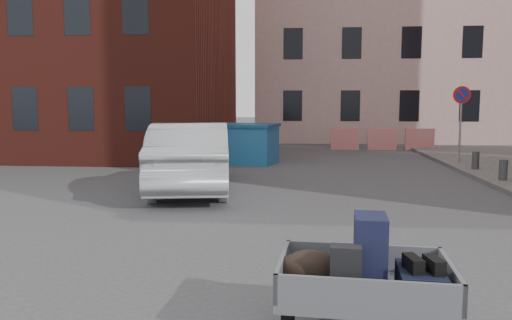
# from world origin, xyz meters

# --- Properties ---
(ground) EXTENTS (120.00, 120.00, 0.00)m
(ground) POSITION_xyz_m (0.00, 0.00, 0.00)
(ground) COLOR #38383A
(ground) RESTS_ON ground
(building_pink) EXTENTS (16.00, 8.00, 14.00)m
(building_pink) POSITION_xyz_m (6.00, 22.00, 7.00)
(building_pink) COLOR #BB9790
(building_pink) RESTS_ON ground
(no_parking_sign) EXTENTS (0.60, 0.09, 2.65)m
(no_parking_sign) POSITION_xyz_m (6.00, 9.48, 2.01)
(no_parking_sign) COLOR gray
(no_parking_sign) RESTS_ON sidewalk
(barriers) EXTENTS (4.70, 0.18, 1.00)m
(barriers) POSITION_xyz_m (4.20, 15.00, 0.50)
(barriers) COLOR red
(barriers) RESTS_ON ground
(trailer) EXTENTS (1.68, 1.86, 1.20)m
(trailer) POSITION_xyz_m (1.12, -3.79, 0.61)
(trailer) COLOR black
(trailer) RESTS_ON ground
(dumpster) EXTENTS (3.71, 2.43, 1.44)m
(dumpster) POSITION_xyz_m (-2.12, 9.70, 0.72)
(dumpster) COLOR #1F5E94
(dumpster) RESTS_ON ground
(silver_car) EXTENTS (2.71, 5.47, 1.72)m
(silver_car) POSITION_xyz_m (-2.29, 3.94, 0.86)
(silver_car) COLOR #9B9EA2
(silver_car) RESTS_ON ground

